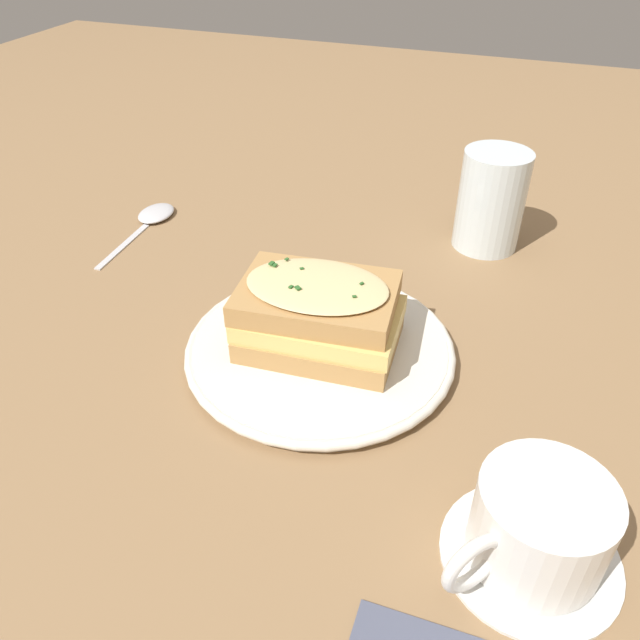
{
  "coord_description": "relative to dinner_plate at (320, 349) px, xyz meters",
  "views": [
    {
      "loc": [
        -0.42,
        -0.15,
        0.39
      ],
      "look_at": [
        0.01,
        0.01,
        0.04
      ],
      "focal_mm": 35.0,
      "sensor_mm": 36.0,
      "label": 1
    }
  ],
  "objects": [
    {
      "name": "ground_plane",
      "position": [
        -0.01,
        -0.01,
        -0.01
      ],
      "size": [
        2.4,
        2.4,
        0.0
      ],
      "primitive_type": "plane",
      "color": "olive"
    },
    {
      "name": "dinner_plate",
      "position": [
        0.0,
        0.0,
        0.0
      ],
      "size": [
        0.26,
        0.26,
        0.02
      ],
      "color": "silver",
      "rests_on": "ground_plane"
    },
    {
      "name": "sandwich",
      "position": [
        0.0,
        0.0,
        0.04
      ],
      "size": [
        0.12,
        0.16,
        0.07
      ],
      "rotation": [
        0.0,
        0.0,
        4.78
      ],
      "color": "#B2844C",
      "rests_on": "dinner_plate"
    },
    {
      "name": "teacup_with_saucer",
      "position": [
        -0.15,
        -0.21,
        0.03
      ],
      "size": [
        0.13,
        0.12,
        0.07
      ],
      "rotation": [
        0.0,
        0.0,
        2.44
      ],
      "color": "white",
      "rests_on": "ground_plane"
    },
    {
      "name": "water_glass",
      "position": [
        0.27,
        -0.12,
        0.05
      ],
      "size": [
        0.08,
        0.08,
        0.12
      ],
      "primitive_type": "cylinder",
      "color": "silver",
      "rests_on": "ground_plane"
    },
    {
      "name": "spoon",
      "position": [
        0.19,
        0.3,
        -0.0
      ],
      "size": [
        0.17,
        0.05,
        0.01
      ],
      "rotation": [
        0.0,
        0.0,
        4.76
      ],
      "color": "silver",
      "rests_on": "ground_plane"
    }
  ]
}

